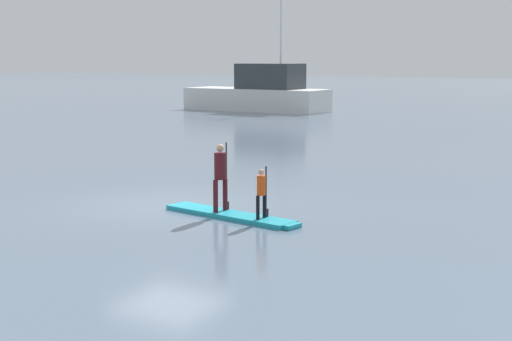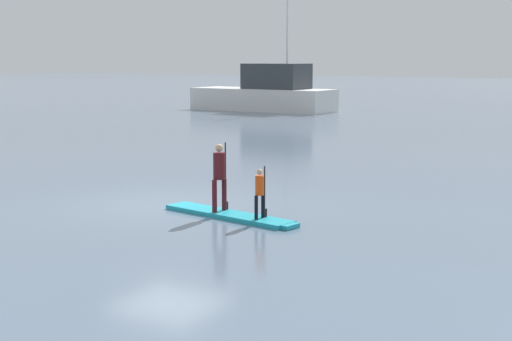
{
  "view_description": "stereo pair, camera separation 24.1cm",
  "coord_description": "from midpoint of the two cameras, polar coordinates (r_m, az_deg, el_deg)",
  "views": [
    {
      "loc": [
        10.45,
        -14.4,
        3.52
      ],
      "look_at": [
        1.53,
        1.58,
        0.76
      ],
      "focal_mm": 52.49,
      "sensor_mm": 36.0,
      "label": 1
    },
    {
      "loc": [
        10.66,
        -14.28,
        3.52
      ],
      "look_at": [
        1.53,
        1.58,
        0.76
      ],
      "focal_mm": 52.49,
      "sensor_mm": 36.0,
      "label": 2
    }
  ],
  "objects": [
    {
      "name": "paddler_child_solo",
      "position": [
        16.02,
        0.74,
        -1.56
      ],
      "size": [
        0.22,
        0.38,
        1.12
      ],
      "color": "black",
      "rests_on": "paddleboard_near"
    },
    {
      "name": "fishing_boat_green_midground",
      "position": [
        50.31,
        0.91,
        5.91
      ],
      "size": [
        10.07,
        3.79,
        7.88
      ],
      "color": "silver",
      "rests_on": "ground"
    },
    {
      "name": "ground_plane",
      "position": [
        18.15,
        -6.32,
        -2.66
      ],
      "size": [
        240.0,
        240.0,
        0.0
      ],
      "primitive_type": "plane",
      "color": "slate"
    },
    {
      "name": "paddleboard_near",
      "position": [
        16.69,
        -1.56,
        -3.42
      ],
      "size": [
        3.61,
        1.25,
        0.1
      ],
      "color": "#1E9EB2",
      "rests_on": "ground"
    },
    {
      "name": "paddler_adult",
      "position": [
        16.75,
        -2.39,
        -0.18
      ],
      "size": [
        0.31,
        0.48,
        1.54
      ],
      "color": "#4C1419",
      "rests_on": "paddleboard_near"
    }
  ]
}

